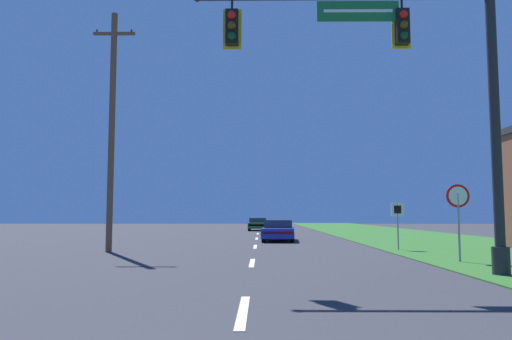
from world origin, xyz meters
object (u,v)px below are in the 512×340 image
object	(u,v)px
stop_sign	(458,205)
utility_pole_near	(112,126)
car_ahead	(278,231)
signal_mast	(422,85)
far_car	(258,224)
route_sign_post	(398,215)

from	to	relation	value
stop_sign	utility_pole_near	world-z (taller)	utility_pole_near
car_ahead	utility_pole_near	xyz separation A→B (m)	(-7.38, -8.71, 4.69)
stop_sign	utility_pole_near	size ratio (longest dim) A/B	0.24
signal_mast	far_car	bearing A→B (deg)	97.36
signal_mast	route_sign_post	bearing A→B (deg)	79.31
signal_mast	utility_pole_near	world-z (taller)	utility_pole_near
signal_mast	stop_sign	distance (m)	5.12
car_ahead	far_car	xyz separation A→B (m)	(-1.37, 18.89, -0.00)
car_ahead	stop_sign	distance (m)	14.39
signal_mast	far_car	world-z (taller)	signal_mast
car_ahead	route_sign_post	xyz separation A→B (m)	(4.91, -7.85, 0.92)
signal_mast	stop_sign	world-z (taller)	signal_mast
route_sign_post	utility_pole_near	bearing A→B (deg)	-175.96
car_ahead	stop_sign	world-z (taller)	stop_sign
signal_mast	stop_sign	size ratio (longest dim) A/B	3.28
far_car	utility_pole_near	xyz separation A→B (m)	(-6.02, -27.61, 4.69)
stop_sign	route_sign_post	world-z (taller)	stop_sign
utility_pole_near	route_sign_post	bearing A→B (deg)	4.04
stop_sign	signal_mast	bearing A→B (deg)	-122.20
stop_sign	utility_pole_near	xyz separation A→B (m)	(-12.79, 4.56, 3.43)
route_sign_post	far_car	bearing A→B (deg)	103.21
signal_mast	route_sign_post	xyz separation A→B (m)	(1.68, 8.89, -3.42)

